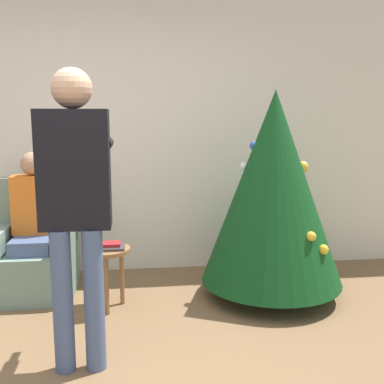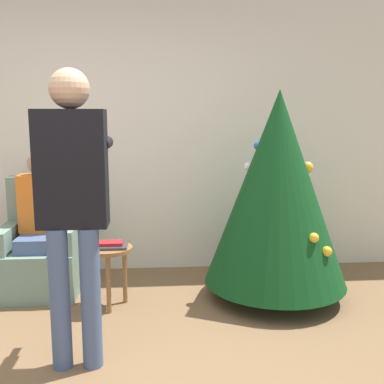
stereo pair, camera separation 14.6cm
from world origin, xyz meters
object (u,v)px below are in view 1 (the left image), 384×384
person_standing (75,192)px  side_stool (107,259)px  armchair (37,255)px  christmas_tree (273,188)px  person_seated (34,219)px

person_standing → side_stool: size_ratio=3.63×
person_standing → side_stool: 1.07m
armchair → side_stool: size_ratio=2.00×
side_stool → armchair: bearing=146.4°
side_stool → person_standing: bearing=-97.6°
armchair → person_standing: bearing=-67.5°
person_standing → christmas_tree: bearing=32.0°
christmas_tree → armchair: size_ratio=1.76×
christmas_tree → person_seated: 2.03m
armchair → person_standing: person_standing is taller
armchair → person_seated: bearing=-90.0°
christmas_tree → side_stool: 1.47m
christmas_tree → armchair: christmas_tree is taller
person_seated → armchair: bearing=90.0°
christmas_tree → side_stool: christmas_tree is taller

